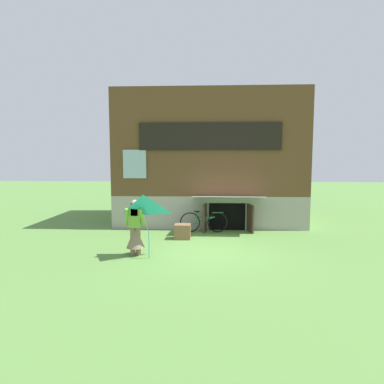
{
  "coord_description": "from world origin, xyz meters",
  "views": [
    {
      "loc": [
        -0.06,
        -9.63,
        2.77
      ],
      "look_at": [
        -0.58,
        1.0,
        1.68
      ],
      "focal_mm": 30.72,
      "sensor_mm": 36.0,
      "label": 1
    }
  ],
  "objects_px": {
    "bicycle_green": "(204,222)",
    "kite": "(143,212)",
    "person": "(135,232)",
    "wooden_crate": "(183,231)"
  },
  "relations": [
    {
      "from": "bicycle_green",
      "to": "kite",
      "type": "bearing_deg",
      "value": -115.28
    },
    {
      "from": "kite",
      "to": "bicycle_green",
      "type": "distance_m",
      "value": 4.06
    },
    {
      "from": "bicycle_green",
      "to": "wooden_crate",
      "type": "relative_size",
      "value": 3.26
    },
    {
      "from": "person",
      "to": "bicycle_green",
      "type": "distance_m",
      "value": 3.6
    },
    {
      "from": "kite",
      "to": "wooden_crate",
      "type": "distance_m",
      "value": 2.94
    },
    {
      "from": "person",
      "to": "bicycle_green",
      "type": "xyz_separation_m",
      "value": [
        1.92,
        3.03,
        -0.28
      ]
    },
    {
      "from": "kite",
      "to": "wooden_crate",
      "type": "height_order",
      "value": "kite"
    },
    {
      "from": "person",
      "to": "bicycle_green",
      "type": "height_order",
      "value": "person"
    },
    {
      "from": "person",
      "to": "kite",
      "type": "xyz_separation_m",
      "value": [
        0.36,
        -0.59,
        0.67
      ]
    },
    {
      "from": "kite",
      "to": "wooden_crate",
      "type": "xyz_separation_m",
      "value": [
        0.84,
        2.59,
        -1.09
      ]
    }
  ]
}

